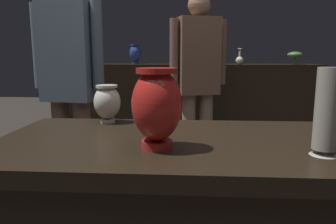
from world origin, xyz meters
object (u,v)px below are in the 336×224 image
at_px(vase_tall_behind, 327,113).
at_px(shelf_vase_center, 186,56).
at_px(shelf_vase_far_right, 295,55).
at_px(vase_centerpiece, 157,105).
at_px(shelf_vase_right, 240,60).
at_px(visitor_center_back, 198,76).
at_px(shelf_vase_left, 135,53).
at_px(shelf_vase_far_left, 85,58).
at_px(vase_left_accent, 107,102).
at_px(visitor_near_left, 69,77).

distance_m(vase_tall_behind, shelf_vase_center, 2.38).
bearing_deg(vase_tall_behind, shelf_vase_far_right, 74.47).
height_order(vase_centerpiece, shelf_vase_right, shelf_vase_right).
bearing_deg(visitor_center_back, shelf_vase_left, -65.14).
height_order(vase_centerpiece, vase_tall_behind, vase_tall_behind).
height_order(shelf_vase_far_left, visitor_center_back, visitor_center_back).
relative_size(vase_left_accent, visitor_near_left, 0.10).
bearing_deg(shelf_vase_center, shelf_vase_far_left, 177.31).
height_order(shelf_vase_far_right, shelf_vase_left, shelf_vase_left).
bearing_deg(vase_centerpiece, vase_tall_behind, -4.31).
distance_m(vase_left_accent, shelf_vase_right, 2.06).
relative_size(shelf_vase_far_right, shelf_vase_left, 0.71).
relative_size(vase_centerpiece, shelf_vase_right, 1.55).
bearing_deg(shelf_vase_right, shelf_vase_center, 172.26).
distance_m(shelf_vase_far_right, shelf_vase_center, 1.04).
xyz_separation_m(vase_left_accent, shelf_vase_right, (0.82, 1.88, 0.15)).
bearing_deg(shelf_vase_far_left, shelf_vase_left, 2.95).
height_order(vase_centerpiece, shelf_vase_far_right, shelf_vase_far_right).
relative_size(vase_tall_behind, shelf_vase_right, 1.58).
distance_m(shelf_vase_right, shelf_vase_far_left, 1.56).
bearing_deg(shelf_vase_left, vase_left_accent, -83.76).
distance_m(vase_centerpiece, visitor_near_left, 1.26).
xyz_separation_m(vase_left_accent, visitor_near_left, (-0.43, 0.71, 0.05)).
distance_m(vase_centerpiece, shelf_vase_left, 2.43).
xyz_separation_m(shelf_vase_far_right, visitor_center_back, (-0.93, -0.57, -0.17)).
relative_size(vase_tall_behind, shelf_vase_left, 1.22).
distance_m(vase_centerpiece, shelf_vase_far_left, 2.56).
bearing_deg(visitor_near_left, shelf_vase_right, -130.13).
bearing_deg(vase_centerpiece, shelf_vase_left, 100.96).
distance_m(vase_tall_behind, shelf_vase_far_left, 2.80).
xyz_separation_m(shelf_vase_left, visitor_near_left, (-0.21, -1.32, -0.16)).
distance_m(shelf_vase_right, shelf_vase_left, 1.05).
height_order(shelf_vase_far_left, visitor_near_left, visitor_near_left).
xyz_separation_m(shelf_vase_far_right, visitor_near_left, (-1.77, -1.17, -0.14)).
bearing_deg(shelf_vase_left, visitor_near_left, -98.96).
bearing_deg(vase_tall_behind, visitor_center_back, 99.97).
distance_m(shelf_vase_left, shelf_vase_far_left, 0.52).
distance_m(shelf_vase_right, shelf_vase_center, 0.53).
relative_size(vase_centerpiece, visitor_near_left, 0.15).
bearing_deg(shelf_vase_far_right, vase_left_accent, -125.39).
distance_m(vase_centerpiece, shelf_vase_right, 2.31).
relative_size(shelf_vase_center, visitor_near_left, 0.09).
xyz_separation_m(vase_tall_behind, visitor_near_left, (-1.13, 1.10, 0.02)).
height_order(vase_tall_behind, visitor_center_back, visitor_center_back).
relative_size(vase_left_accent, shelf_vase_far_left, 0.90).
height_order(shelf_vase_far_right, shelf_vase_center, shelf_vase_center).
bearing_deg(shelf_vase_right, visitor_near_left, -136.82).
distance_m(vase_centerpiece, shelf_vase_center, 2.31).
bearing_deg(shelf_vase_left, vase_tall_behind, -69.03).
bearing_deg(visitor_near_left, visitor_center_back, -137.31).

